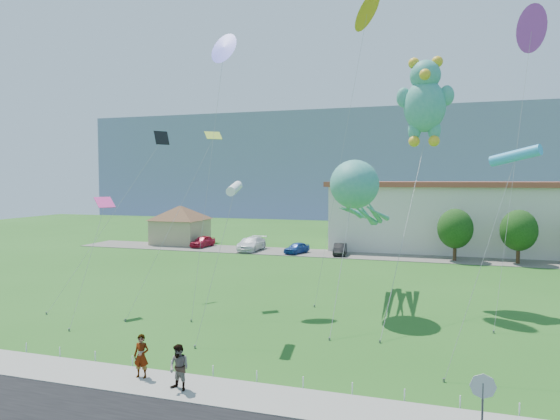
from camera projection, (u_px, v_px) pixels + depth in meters
The scene contains 26 objects.
ground at pixel (246, 369), 22.36m from camera, with size 160.00×160.00×0.00m, color #225718.
sidewalk at pixel (221, 392), 19.73m from camera, with size 80.00×2.50×0.10m, color gray.
parking_strip at pixel (360, 255), 55.70m from camera, with size 70.00×6.00×0.06m, color #59544C.
hill_ridge at pixel (405, 165), 135.91m from camera, with size 160.00×50.00×25.00m, color slate.
pavilion at pixel (180, 221), 65.52m from camera, with size 9.20×9.20×5.00m.
stop_sign at pixel (483, 393), 15.41m from camera, with size 0.80×0.07×2.50m.
rope_fence at pixel (235, 374), 21.10m from camera, with size 26.05×0.05×0.50m.
tree_near at pixel (455, 229), 51.56m from camera, with size 3.60×3.60×5.47m.
tree_mid at pixel (519, 230), 49.78m from camera, with size 3.60×3.60×5.47m.
pedestrian_left at pixel (141, 356), 21.08m from camera, with size 0.67×0.44×1.83m, color gray.
pedestrian_right at pixel (179, 368), 19.79m from camera, with size 0.89×0.69×1.83m, color gray.
parked_car_red at pixel (203, 241), 62.22m from camera, with size 1.64×4.07×1.39m, color #B2162F.
parked_car_silver at pixel (248, 244), 60.25m from camera, with size 1.35×3.86×1.27m, color silver.
parked_car_white at pixel (252, 244), 59.10m from camera, with size 2.18×5.35×1.55m, color white.
parked_car_blue at pixel (297, 248), 56.80m from camera, with size 1.47×3.65×1.24m, color navy.
parked_car_black at pixel (340, 249), 55.69m from camera, with size 1.34×3.85×1.27m, color black.
octopus_kite at pixel (358, 196), 32.84m from camera, with size 3.08×13.63×9.72m.
teddy_bear_kite at pixel (425, 99), 34.98m from camera, with size 3.92×12.37×17.04m.
small_kite_purple at pixel (531, 36), 31.99m from camera, with size 3.47×7.54×18.85m.
small_kite_pink at pixel (102, 213), 31.82m from camera, with size 1.70×5.41×7.43m.
small_kite_black at pixel (149, 157), 36.85m from camera, with size 4.06×9.16×12.05m.
small_kite_cyan at pixel (515, 157), 22.14m from camera, with size 3.17×4.04×9.97m.
small_kite_white at pixel (234, 189), 26.91m from camera, with size 1.32×3.99×8.43m.
small_kite_yellow at pixel (204, 155), 34.66m from camera, with size 3.12×8.07×12.03m.
small_kite_orange at pixel (366, 19), 35.13m from camera, with size 3.64×5.05×21.01m.
small_kite_blue at pixel (223, 54), 34.95m from camera, with size 1.80×7.33×18.42m.
Camera 1 is at (7.99, -20.42, 8.48)m, focal length 32.00 mm.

